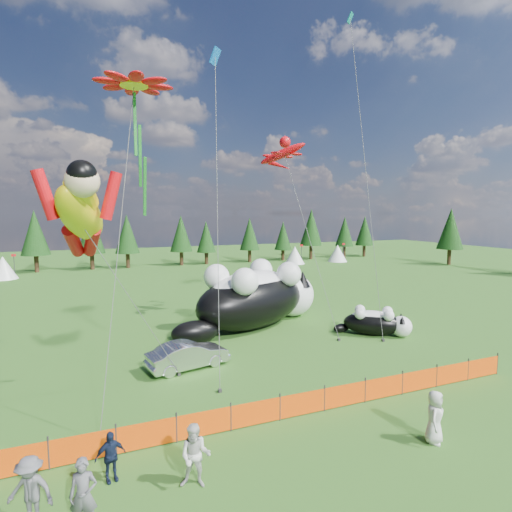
{
  "coord_description": "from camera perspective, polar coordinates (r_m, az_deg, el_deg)",
  "views": [
    {
      "loc": [
        -7.37,
        -16.32,
        8.01
      ],
      "look_at": [
        0.82,
        4.0,
        5.67
      ],
      "focal_mm": 28.0,
      "sensor_mm": 36.0,
      "label": 1
    }
  ],
  "objects": [
    {
      "name": "spectator_c",
      "position": [
        14.05,
        -20.09,
        -25.3
      ],
      "size": [
        0.99,
        0.66,
        1.54
      ],
      "primitive_type": "imported",
      "rotation": [
        0.0,
        0.0,
        0.23
      ],
      "color": "#121B33",
      "rests_on": "ground"
    },
    {
      "name": "tree_line",
      "position": [
        61.89,
        -15.09,
        2.18
      ],
      "size": [
        90.0,
        4.0,
        8.0
      ],
      "primitive_type": null,
      "color": "black",
      "rests_on": "ground"
    },
    {
      "name": "safety_fence",
      "position": [
        16.97,
        6.68,
        -20.2
      ],
      "size": [
        22.06,
        0.06,
        1.1
      ],
      "color": "#262626",
      "rests_on": "ground"
    },
    {
      "name": "spectator_b",
      "position": [
        13.17,
        -8.67,
        -26.38
      ],
      "size": [
        1.07,
        0.87,
        1.9
      ],
      "primitive_type": "imported",
      "rotation": [
        0.0,
        0.0,
        -0.42
      ],
      "color": "silver",
      "rests_on": "ground"
    },
    {
      "name": "spectator_e",
      "position": [
        16.28,
        24.16,
        -20.25
      ],
      "size": [
        1.08,
        1.03,
        1.86
      ],
      "primitive_type": "imported",
      "rotation": [
        0.0,
        0.0,
        0.68
      ],
      "color": "silver",
      "rests_on": "ground"
    },
    {
      "name": "cat_large",
      "position": [
        28.5,
        0.27,
        -5.71
      ],
      "size": [
        12.01,
        7.96,
        4.58
      ],
      "rotation": [
        0.0,
        0.0,
        0.42
      ],
      "color": "black",
      "rests_on": "ground"
    },
    {
      "name": "car",
      "position": [
        21.59,
        -9.67,
        -13.78
      ],
      "size": [
        4.48,
        2.38,
        1.4
      ],
      "primitive_type": "imported",
      "rotation": [
        0.0,
        0.0,
        1.79
      ],
      "color": "silver",
      "rests_on": "ground"
    },
    {
      "name": "diamond_kite_b",
      "position": [
        33.17,
        13.6,
        27.99
      ],
      "size": [
        1.68,
        6.5,
        23.03
      ],
      "color": "#0B887D",
      "rests_on": "ground"
    },
    {
      "name": "cat_small",
      "position": [
        27.87,
        16.82,
        -9.0
      ],
      "size": [
        4.41,
        3.7,
        1.84
      ],
      "rotation": [
        0.0,
        0.0,
        -0.64
      ],
      "color": "black",
      "rests_on": "ground"
    },
    {
      "name": "ground",
      "position": [
        19.61,
        2.25,
        -18.01
      ],
      "size": [
        160.0,
        160.0,
        0.0
      ],
      "primitive_type": "plane",
      "color": "#0E3C0A",
      "rests_on": "ground"
    },
    {
      "name": "festival_tents",
      "position": [
        59.6,
        -3.87,
        -0.28
      ],
      "size": [
        50.0,
        3.2,
        2.8
      ],
      "primitive_type": null,
      "color": "white",
      "rests_on": "ground"
    },
    {
      "name": "spectator_a",
      "position": [
        12.48,
        -23.43,
        -28.86
      ],
      "size": [
        0.79,
        0.62,
        1.92
      ],
      "primitive_type": "imported",
      "rotation": [
        0.0,
        0.0,
        -0.25
      ],
      "color": "#56555A",
      "rests_on": "ground"
    },
    {
      "name": "flower_kite",
      "position": [
        17.62,
        -17.04,
        21.89
      ],
      "size": [
        3.64,
        4.24,
        13.29
      ],
      "color": "red",
      "rests_on": "ground"
    },
    {
      "name": "gecko_kite",
      "position": [
        31.32,
        3.8,
        14.38
      ],
      "size": [
        5.73,
        10.1,
        14.43
      ],
      "color": "red",
      "rests_on": "ground"
    },
    {
      "name": "superhero_kite",
      "position": [
        15.93,
        -23.78,
        5.45
      ],
      "size": [
        6.58,
        5.83,
        10.69
      ],
      "color": "yellow",
      "rests_on": "ground"
    },
    {
      "name": "spectator_d",
      "position": [
        13.21,
        -29.55,
        -27.2
      ],
      "size": [
        1.34,
        1.05,
        1.85
      ],
      "primitive_type": "imported",
      "rotation": [
        0.0,
        0.0,
        -0.42
      ],
      "color": "#56555A",
      "rests_on": "ground"
    },
    {
      "name": "diamond_kite_a",
      "position": [
        22.46,
        -5.83,
        25.17
      ],
      "size": [
        1.65,
        4.52,
        16.92
      ],
      "color": "blue",
      "rests_on": "ground"
    }
  ]
}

